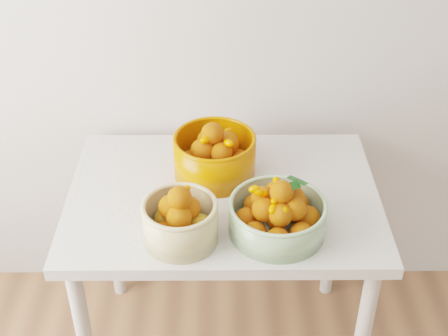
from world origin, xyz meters
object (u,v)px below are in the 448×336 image
(bowl_green, at_px, (278,214))
(bowl_orange, at_px, (215,155))
(table, at_px, (223,216))
(bowl_cream, at_px, (180,220))

(bowl_green, xyz_separation_m, bowl_orange, (-0.19, 0.29, 0.01))
(table, distance_m, bowl_green, 0.29)
(table, xyz_separation_m, bowl_orange, (-0.03, 0.10, 0.17))
(bowl_cream, xyz_separation_m, bowl_green, (0.28, 0.04, -0.01))
(bowl_orange, bearing_deg, table, -75.85)
(bowl_green, relative_size, bowl_orange, 1.13)
(bowl_cream, distance_m, bowl_orange, 0.34)
(table, height_order, bowl_orange, bowl_orange)
(table, relative_size, bowl_orange, 3.04)
(bowl_green, height_order, bowl_orange, bowl_orange)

